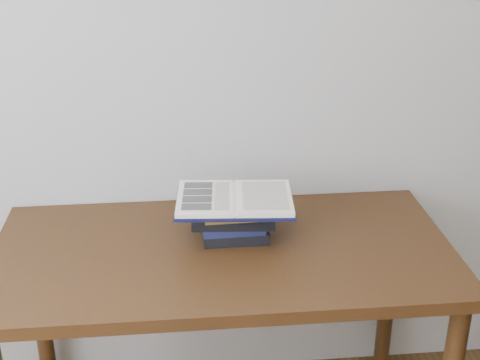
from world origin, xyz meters
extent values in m
cube|color=#B3AFA9|center=(0.00, 1.75, 1.30)|extent=(3.50, 0.04, 2.60)
cube|color=#402210|center=(0.11, 1.38, 0.75)|extent=(1.44, 0.72, 0.04)
cylinder|color=#402210|center=(-0.55, 1.68, 0.36)|extent=(0.06, 0.06, 0.73)
cylinder|color=#402210|center=(0.77, 1.68, 0.36)|extent=(0.06, 0.06, 0.73)
cube|color=black|center=(0.15, 1.45, 0.79)|extent=(0.21, 0.15, 0.04)
cube|color=navy|center=(0.15, 1.45, 0.82)|extent=(0.20, 0.16, 0.03)
cube|color=black|center=(0.15, 1.45, 0.85)|extent=(0.27, 0.20, 0.03)
cube|color=#B09128|center=(0.15, 1.43, 0.88)|extent=(0.20, 0.15, 0.03)
cube|color=black|center=(0.15, 1.44, 0.90)|extent=(0.38, 0.28, 0.01)
cube|color=#F0E6CF|center=(0.06, 1.45, 0.91)|extent=(0.19, 0.25, 0.02)
cube|color=#F0E6CF|center=(0.24, 1.43, 0.91)|extent=(0.19, 0.25, 0.02)
cylinder|color=#F0E6CF|center=(0.15, 1.44, 0.91)|extent=(0.03, 0.24, 0.01)
cube|color=black|center=(0.04, 1.53, 0.92)|extent=(0.09, 0.05, 0.00)
cube|color=black|center=(0.04, 1.47, 0.92)|extent=(0.09, 0.05, 0.00)
cube|color=black|center=(0.03, 1.42, 0.92)|extent=(0.09, 0.05, 0.00)
cube|color=black|center=(0.03, 1.37, 0.92)|extent=(0.09, 0.05, 0.00)
cube|color=silver|center=(0.11, 1.44, 0.92)|extent=(0.06, 0.20, 0.00)
cube|color=silver|center=(0.25, 1.43, 0.92)|extent=(0.16, 0.21, 0.00)
camera|label=1|loc=(-0.02, -0.43, 1.82)|focal=50.00mm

